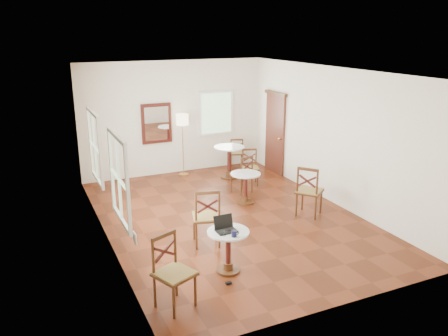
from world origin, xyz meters
The scene contains 17 objects.
ground centered at (0.00, 0.00, 0.00)m, with size 7.00×7.00×0.00m, color #58220F.
room_shell centered at (-0.06, 0.27, 1.89)m, with size 5.02×7.02×3.01m.
cafe_table_near centered at (-0.96, -1.97, 0.44)m, with size 0.67×0.67×0.71m.
cafe_table_mid centered at (0.67, 0.62, 0.44)m, with size 0.67×0.67×0.70m.
cafe_table_back centered at (1.12, 2.44, 0.52)m, with size 0.80×0.80×0.84m.
chair_near_a centered at (-0.90, -0.93, 0.54)m, with size 0.62×0.62×1.09m.
chair_near_b centered at (-2.06, -2.52, 0.53)m, with size 0.64×0.64×1.06m.
chair_mid_a centered at (0.92, 1.26, 0.46)m, with size 0.53×0.53×0.92m.
chair_mid_b centered at (1.56, -0.55, 0.54)m, with size 0.70×0.70×1.08m.
chair_back_a centered at (1.71, 3.21, 0.43)m, with size 0.51×0.51×0.86m.
chair_back_b centered at (1.38, 1.75, 0.44)m, with size 0.52×0.52×0.89m.
floor_lamp centered at (0.10, 3.15, 1.40)m, with size 0.32×0.32×1.65m.
laptop centered at (-0.99, -1.92, 0.77)m, with size 0.32×0.27×0.23m.
mouse centered at (-0.96, -1.99, 0.73)m, with size 0.11×0.07×0.04m, color black.
navy_mug centered at (-0.96, -2.19, 0.76)m, with size 0.13×0.08×0.10m.
water_glass centered at (-1.09, -2.09, 0.76)m, with size 0.06×0.06×0.09m, color white.
power_adapter centered at (-1.12, -2.33, 0.02)m, with size 0.09×0.05×0.04m, color black.
Camera 1 is at (-3.75, -7.95, 3.77)m, focal length 36.65 mm.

